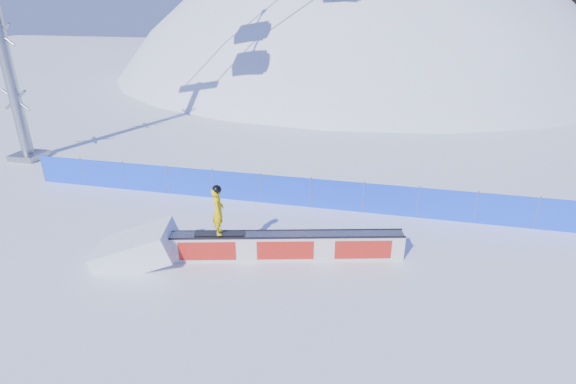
# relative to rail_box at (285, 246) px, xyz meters

# --- Properties ---
(ground) EXTENTS (160.00, 160.00, 0.00)m
(ground) POSITION_rel_rail_box_xyz_m (-0.90, -0.63, -0.43)
(ground) COLOR white
(ground) RESTS_ON ground
(snow_hill) EXTENTS (64.00, 64.00, 64.00)m
(snow_hill) POSITION_rel_rail_box_xyz_m (-0.90, 41.37, -18.43)
(snow_hill) COLOR white
(snow_hill) RESTS_ON ground
(safety_fence) EXTENTS (22.05, 0.05, 1.30)m
(safety_fence) POSITION_rel_rail_box_xyz_m (-0.90, 3.87, 0.17)
(safety_fence) COLOR #1340F9
(safety_fence) RESTS_ON ground
(rail_box) EXTENTS (7.24, 2.27, 0.88)m
(rail_box) POSITION_rel_rail_box_xyz_m (0.00, 0.00, 0.00)
(rail_box) COLOR silver
(rail_box) RESTS_ON ground
(snow_ramp) EXTENTS (2.83, 2.14, 1.57)m
(snow_ramp) POSITION_rel_rail_box_xyz_m (-4.45, -1.11, -0.43)
(snow_ramp) COLOR white
(snow_ramp) RESTS_ON ground
(snowboarder) EXTENTS (1.56, 0.64, 1.61)m
(snowboarder) POSITION_rel_rail_box_xyz_m (-1.94, -0.48, 1.24)
(snowboarder) COLOR black
(snowboarder) RESTS_ON rail_box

